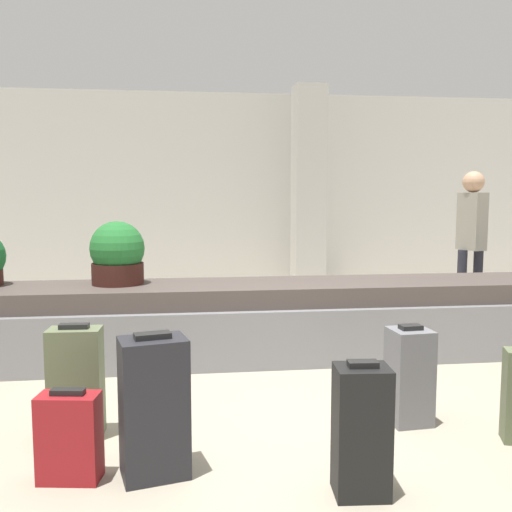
% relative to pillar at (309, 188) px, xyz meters
% --- Properties ---
extents(ground_plane, '(18.00, 18.00, 0.00)m').
position_rel_pillar_xyz_m(ground_plane, '(-1.33, -5.44, -1.60)').
color(ground_plane, '#9E937F').
extents(back_wall, '(18.00, 0.06, 3.20)m').
position_rel_pillar_xyz_m(back_wall, '(-1.33, 0.81, 0.00)').
color(back_wall, beige).
rests_on(back_wall, ground_plane).
extents(carousel, '(7.24, 0.98, 0.69)m').
position_rel_pillar_xyz_m(carousel, '(-1.33, -3.82, -1.27)').
color(carousel, gray).
rests_on(carousel, ground_plane).
extents(pillar, '(0.49, 0.49, 3.20)m').
position_rel_pillar_xyz_m(pillar, '(0.00, 0.00, 0.00)').
color(pillar, beige).
rests_on(pillar, ground_plane).
extents(suitcase_0, '(0.27, 0.27, 0.66)m').
position_rel_pillar_xyz_m(suitcase_0, '(-0.53, -5.51, -1.28)').
color(suitcase_0, slate).
rests_on(suitcase_0, ground_plane).
extents(suitcase_1, '(0.39, 0.33, 0.78)m').
position_rel_pillar_xyz_m(suitcase_1, '(-2.15, -6.02, -1.22)').
color(suitcase_1, '#232328').
rests_on(suitcase_1, ground_plane).
extents(suitcase_3, '(0.28, 0.24, 0.69)m').
position_rel_pillar_xyz_m(suitcase_3, '(-1.12, -6.35, -1.27)').
color(suitcase_3, black).
rests_on(suitcase_3, ground_plane).
extents(suitcase_5, '(0.34, 0.21, 0.49)m').
position_rel_pillar_xyz_m(suitcase_5, '(-2.59, -6.02, -1.36)').
color(suitcase_5, maroon).
rests_on(suitcase_5, ground_plane).
extents(suitcase_7, '(0.33, 0.20, 0.71)m').
position_rel_pillar_xyz_m(suitcase_7, '(-2.65, -5.45, -1.26)').
color(suitcase_7, '#5B6647').
rests_on(suitcase_7, ground_plane).
extents(potted_plant_1, '(0.49, 0.49, 0.57)m').
position_rel_pillar_xyz_m(potted_plant_1, '(-2.58, -3.72, -0.65)').
color(potted_plant_1, '#381914').
rests_on(potted_plant_1, carousel).
extents(traveler_0, '(0.31, 0.36, 1.77)m').
position_rel_pillar_xyz_m(traveler_0, '(1.37, -2.66, -0.53)').
color(traveler_0, '#282833').
rests_on(traveler_0, ground_plane).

